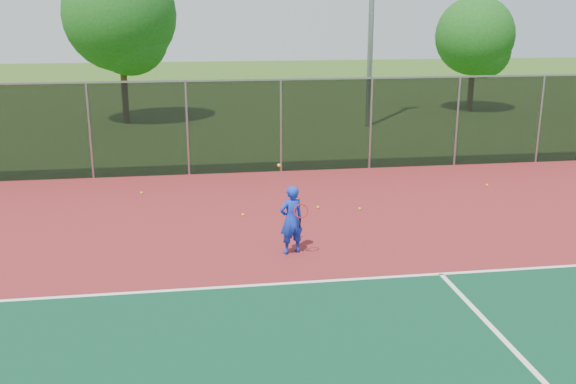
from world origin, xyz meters
The scene contains 11 objects.
ground centered at (0.00, 0.00, 0.00)m, with size 120.00×120.00×0.00m, color #2E5117.
court_apron centered at (0.00, 2.00, 0.01)m, with size 30.00×20.00×0.02m, color maroon.
fence_back centered at (0.00, 12.00, 1.56)m, with size 30.00×0.06×3.03m.
tennis_player centered at (-0.79, 4.63, 0.78)m, with size 0.64×0.68×1.99m.
practice_ball_0 centered at (5.90, 9.22, 0.06)m, with size 0.07×0.07×0.07m, color yellow.
practice_ball_1 centered at (-4.37, 9.87, 0.06)m, with size 0.07×0.07×0.07m, color yellow.
practice_ball_2 centered at (-1.63, 7.39, 0.06)m, with size 0.07×0.07×0.07m, color yellow.
practice_ball_3 centered at (1.49, 7.45, 0.06)m, with size 0.07×0.07×0.07m, color yellow.
practice_ball_4 centered at (0.41, 7.74, 0.06)m, with size 0.07×0.07×0.07m, color yellow.
tree_back_left centered at (-5.81, 22.37, 4.70)m, with size 5.10×5.10×7.49m.
tree_back_mid centered at (11.72, 23.46, 3.69)m, with size 4.01×4.01×5.88m.
Camera 1 is at (-2.80, -8.36, 5.14)m, focal length 40.00 mm.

